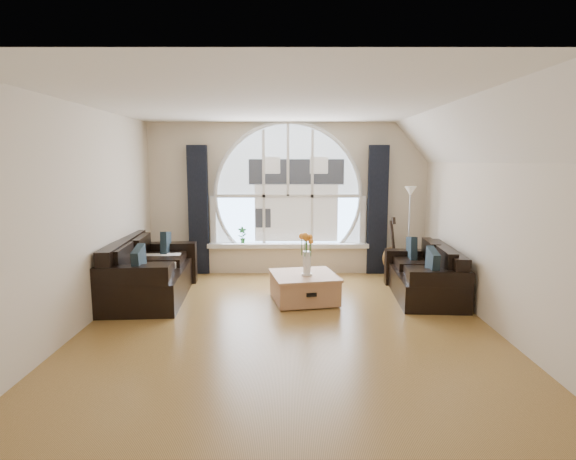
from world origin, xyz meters
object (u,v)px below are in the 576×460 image
object	(u,v)px
coffee_chest	(304,286)
floor_lamp	(409,233)
potted_plant	(242,235)
sofa_right	(424,271)
sofa_left	(151,271)
vase_flowers	(307,248)
guitar	(391,246)

from	to	relation	value
coffee_chest	floor_lamp	distance (m)	2.33
potted_plant	sofa_right	bearing A→B (deg)	-28.21
sofa_left	potted_plant	size ratio (longest dim) A/B	6.60
vase_flowers	potted_plant	world-z (taller)	vase_flowers
sofa_right	floor_lamp	bearing A→B (deg)	91.50
sofa_right	guitar	world-z (taller)	guitar
potted_plant	sofa_left	bearing A→B (deg)	-127.74
sofa_left	vase_flowers	bearing A→B (deg)	-10.12
floor_lamp	guitar	distance (m)	0.43
sofa_right	guitar	xyz separation A→B (m)	(-0.20, 1.32, 0.13)
sofa_right	coffee_chest	distance (m)	1.82
floor_lamp	potted_plant	size ratio (longest dim) A/B	5.35
sofa_left	vase_flowers	distance (m)	2.35
coffee_chest	sofa_right	bearing A→B (deg)	-4.45
sofa_right	vase_flowers	size ratio (longest dim) A/B	2.40
sofa_left	coffee_chest	bearing A→B (deg)	-8.61
sofa_left	coffee_chest	world-z (taller)	sofa_left
floor_lamp	potted_plant	bearing A→B (deg)	171.49
vase_flowers	floor_lamp	bearing A→B (deg)	37.34
floor_lamp	guitar	world-z (taller)	floor_lamp
sofa_left	guitar	size ratio (longest dim) A/B	1.86
coffee_chest	potted_plant	bearing A→B (deg)	110.05
floor_lamp	coffee_chest	bearing A→B (deg)	-144.52
sofa_right	floor_lamp	size ratio (longest dim) A/B	1.05
sofa_right	potted_plant	world-z (taller)	potted_plant
sofa_right	guitar	distance (m)	1.34
coffee_chest	guitar	bearing A→B (deg)	32.65
vase_flowers	floor_lamp	xyz separation A→B (m)	(1.80, 1.37, 0.01)
sofa_left	guitar	world-z (taller)	guitar
sofa_left	floor_lamp	world-z (taller)	floor_lamp
coffee_chest	vase_flowers	distance (m)	0.58
coffee_chest	guitar	size ratio (longest dim) A/B	0.85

